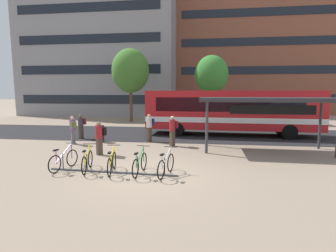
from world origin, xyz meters
name	(u,v)px	position (x,y,z in m)	size (l,w,h in m)	color
ground	(149,174)	(0.00, 0.00, 0.00)	(200.00, 200.00, 0.00)	gray
bus_lane_asphalt	(175,134)	(0.00, 9.64, 0.00)	(80.00, 7.20, 0.01)	#232326
city_bus	(232,111)	(4.10, 9.63, 1.78)	(12.12, 3.06, 3.20)	red
bike_rack	(112,171)	(-1.41, -0.08, 0.09)	(5.11, 0.32, 0.70)	#47474C
parked_bicycle_purple_0	(64,160)	(-3.47, 0.11, 0.38)	(0.52, 1.70, 0.99)	black
parked_bicycle_yellow_1	(87,161)	(-2.47, 0.07, 0.38)	(0.54, 1.70, 0.99)	black
parked_bicycle_yellow_2	(112,163)	(-1.42, -0.05, 0.38)	(0.52, 1.71, 0.99)	black
parked_bicycle_green_3	(140,164)	(-0.33, -0.04, 0.38)	(0.52, 1.72, 0.99)	black
parked_bicycle_silver_4	(166,165)	(0.68, -0.09, 0.38)	(0.57, 1.69, 0.99)	black
transit_shelter	(267,101)	(5.30, 4.60, 2.62)	(6.96, 2.99, 2.80)	#38383D
commuter_maroon_pack_0	(173,129)	(0.33, 5.28, 1.00)	(0.57, 0.60, 1.74)	#47382D
commuter_black_pack_1	(100,136)	(-3.00, 2.68, 0.95)	(0.56, 0.60, 1.66)	#47382D
commuter_olive_pack_2	(73,128)	(-5.64, 5.06, 0.96)	(0.58, 0.60, 1.68)	#565660
commuter_navy_pack_3	(150,126)	(-1.25, 6.39, 1.01)	(0.53, 0.61, 1.74)	#47382D
commuter_maroon_pack_4	(81,125)	(-5.99, 6.87, 0.93)	(0.51, 0.60, 1.62)	#47382D
trash_bin	(100,134)	(-4.34, 5.96, 0.52)	(0.55, 0.55, 1.03)	#232328
street_tree_0	(130,71)	(-5.40, 17.14, 5.29)	(3.84, 3.84, 7.57)	brown
street_tree_1	(211,74)	(2.90, 18.07, 4.92)	(3.45, 3.45, 6.87)	brown
building_left_wing	(106,50)	(-12.11, 28.16, 9.27)	(20.69, 12.33, 18.53)	gray
building_right_wing	(250,51)	(9.44, 34.01, 9.62)	(23.76, 11.26, 19.24)	brown
building_centre_block	(209,62)	(3.18, 39.29, 8.61)	(16.16, 10.54, 17.22)	gray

